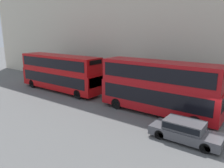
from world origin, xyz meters
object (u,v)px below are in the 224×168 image
bus_leading (159,86)px  pedestrian (85,83)px  bus_second_in_queue (60,71)px  car_dark_sedan (185,130)px

bus_leading → pedestrian: (2.33, 10.71, -1.74)m
pedestrian → bus_second_in_queue: bearing=141.9°
bus_leading → car_dark_sedan: size_ratio=2.29×
bus_leading → bus_second_in_queue: bearing=90.0°
bus_leading → car_dark_sedan: (-3.40, -3.52, -1.76)m
car_dark_sedan → bus_second_in_queue: bearing=78.0°
car_dark_sedan → pedestrian: bearing=68.1°
bus_second_in_queue → car_dark_sedan: bearing=-102.0°
bus_leading → pedestrian: 11.09m
bus_second_in_queue → bus_leading: bearing=-90.0°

